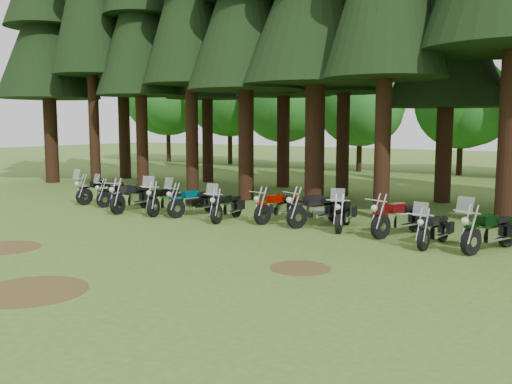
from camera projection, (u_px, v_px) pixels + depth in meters
ground at (142, 248)px, 15.00m from camera, size 120.00×120.00×0.00m
pine_front_0 at (45, 2)px, 30.45m from camera, size 5.49×5.49×16.17m
pine_back_0 at (121, 0)px, 32.80m from camera, size 5.00×5.00×17.21m
pine_back_1 at (206, 3)px, 30.77m from camera, size 4.52×4.52×16.22m
decid_0 at (169, 91)px, 47.34m from camera, size 8.00×7.78×10.00m
decid_1 at (232, 90)px, 44.37m from camera, size 7.91×7.69×9.88m
decid_2 at (286, 99)px, 40.59m from camera, size 6.72×6.53×8.40m
decid_3 at (363, 104)px, 37.77m from camera, size 6.12×5.95×7.65m
decid_4 at (465, 105)px, 35.28m from camera, size 5.93×5.76×7.41m
dirt_patch_0 at (5, 248)px, 15.01m from camera, size 1.80×1.80×0.01m
dirt_patch_1 at (300, 268)px, 12.91m from camera, size 1.40×1.40×0.01m
dirt_patch_2 at (31, 291)px, 11.15m from camera, size 2.20×2.20×0.01m
motorcycle_0 at (102, 191)px, 23.36m from camera, size 0.73×2.33×1.47m
motorcycle_1 at (121, 195)px, 22.59m from camera, size 0.83×2.10×1.33m
motorcycle_2 at (132, 198)px, 21.23m from camera, size 0.51×2.40×0.98m
motorcycle_3 at (164, 200)px, 20.63m from camera, size 0.86×2.32×1.47m
motorcycle_4 at (194, 202)px, 20.19m from camera, size 0.81×2.26×1.43m
motorcycle_5 at (227, 207)px, 19.19m from camera, size 0.63×2.16×1.35m
motorcycle_6 at (279, 208)px, 18.96m from camera, size 0.54×2.24×0.92m
motorcycle_7 at (318, 210)px, 18.21m from camera, size 1.02×2.27×0.97m
motorcycle_8 at (343, 214)px, 17.62m from camera, size 0.86×2.18×1.39m
motorcycle_9 at (400, 219)px, 16.61m from camera, size 0.89×2.30×0.97m
motorcycle_10 at (434, 230)px, 15.19m from camera, size 0.43×2.06×1.29m
motorcycle_11 at (490, 232)px, 14.58m from camera, size 1.09×2.32×1.49m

